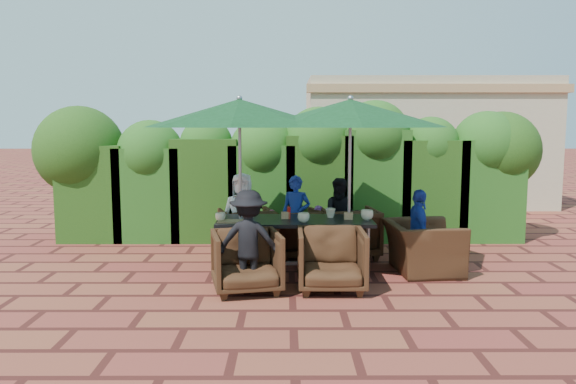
{
  "coord_description": "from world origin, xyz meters",
  "views": [
    {
      "loc": [
        -0.07,
        -7.72,
        2.07
      ],
      "look_at": [
        -0.05,
        0.4,
        1.09
      ],
      "focal_mm": 35.0,
      "sensor_mm": 36.0,
      "label": 1
    }
  ],
  "objects_px": {
    "umbrella_right": "(350,114)",
    "chair_end_right": "(423,239)",
    "umbrella_left": "(240,114)",
    "chair_far_mid": "(296,231)",
    "chair_far_right": "(350,230)",
    "chair_near_left": "(247,258)",
    "dining_table": "(295,224)",
    "chair_near_right": "(331,257)",
    "chair_far_left": "(247,230)"
  },
  "relations": [
    {
      "from": "umbrella_left",
      "to": "chair_near_right",
      "type": "height_order",
      "value": "umbrella_left"
    },
    {
      "from": "chair_end_right",
      "to": "dining_table",
      "type": "bearing_deg",
      "value": 85.4
    },
    {
      "from": "chair_far_right",
      "to": "chair_near_right",
      "type": "xyz_separation_m",
      "value": [
        -0.42,
        -1.77,
        -0.0
      ]
    },
    {
      "from": "chair_near_left",
      "to": "dining_table",
      "type": "bearing_deg",
      "value": 45.08
    },
    {
      "from": "umbrella_left",
      "to": "chair_end_right",
      "type": "bearing_deg",
      "value": 1.1
    },
    {
      "from": "chair_far_right",
      "to": "chair_near_left",
      "type": "bearing_deg",
      "value": 42.36
    },
    {
      "from": "chair_far_mid",
      "to": "chair_end_right",
      "type": "xyz_separation_m",
      "value": [
        1.77,
        -0.88,
        0.06
      ]
    },
    {
      "from": "dining_table",
      "to": "chair_near_left",
      "type": "height_order",
      "value": "chair_near_left"
    },
    {
      "from": "dining_table",
      "to": "chair_far_mid",
      "type": "bearing_deg",
      "value": 88.41
    },
    {
      "from": "chair_end_right",
      "to": "umbrella_left",
      "type": "bearing_deg",
      "value": 87.13
    },
    {
      "from": "umbrella_right",
      "to": "chair_near_left",
      "type": "relative_size",
      "value": 3.2
    },
    {
      "from": "dining_table",
      "to": "umbrella_left",
      "type": "xyz_separation_m",
      "value": [
        -0.75,
        -0.07,
        1.54
      ]
    },
    {
      "from": "dining_table",
      "to": "chair_far_right",
      "type": "xyz_separation_m",
      "value": [
        0.87,
        0.87,
        -0.25
      ]
    },
    {
      "from": "umbrella_left",
      "to": "chair_far_mid",
      "type": "xyz_separation_m",
      "value": [
        0.78,
        0.92,
        -1.8
      ]
    },
    {
      "from": "umbrella_right",
      "to": "chair_far_mid",
      "type": "bearing_deg",
      "value": 129.85
    },
    {
      "from": "chair_far_mid",
      "to": "chair_near_right",
      "type": "relative_size",
      "value": 0.97
    },
    {
      "from": "dining_table",
      "to": "chair_end_right",
      "type": "distance_m",
      "value": 1.81
    },
    {
      "from": "umbrella_right",
      "to": "chair_end_right",
      "type": "distance_m",
      "value": 2.03
    },
    {
      "from": "umbrella_left",
      "to": "chair_far_right",
      "type": "relative_size",
      "value": 3.05
    },
    {
      "from": "chair_far_right",
      "to": "chair_near_right",
      "type": "distance_m",
      "value": 1.82
    },
    {
      "from": "chair_end_right",
      "to": "chair_near_right",
      "type": "bearing_deg",
      "value": 118.87
    },
    {
      "from": "chair_near_left",
      "to": "chair_near_right",
      "type": "relative_size",
      "value": 0.98
    },
    {
      "from": "chair_far_left",
      "to": "chair_near_left",
      "type": "height_order",
      "value": "chair_near_left"
    },
    {
      "from": "chair_near_right",
      "to": "chair_end_right",
      "type": "distance_m",
      "value": 1.61
    },
    {
      "from": "chair_far_mid",
      "to": "chair_far_right",
      "type": "distance_m",
      "value": 0.85
    },
    {
      "from": "chair_far_mid",
      "to": "chair_near_right",
      "type": "bearing_deg",
      "value": 85.08
    },
    {
      "from": "umbrella_left",
      "to": "chair_end_right",
      "type": "distance_m",
      "value": 3.09
    },
    {
      "from": "chair_near_right",
      "to": "chair_end_right",
      "type": "bearing_deg",
      "value": 32.99
    },
    {
      "from": "umbrella_right",
      "to": "chair_far_mid",
      "type": "xyz_separation_m",
      "value": [
        -0.73,
        0.88,
        -1.8
      ]
    },
    {
      "from": "umbrella_left",
      "to": "chair_far_mid",
      "type": "bearing_deg",
      "value": 49.89
    },
    {
      "from": "dining_table",
      "to": "chair_end_right",
      "type": "relative_size",
      "value": 2.0
    },
    {
      "from": "umbrella_left",
      "to": "chair_far_left",
      "type": "xyz_separation_m",
      "value": [
        0.02,
        1.02,
        -1.8
      ]
    },
    {
      "from": "umbrella_right",
      "to": "chair_near_right",
      "type": "distance_m",
      "value": 2.01
    },
    {
      "from": "umbrella_left",
      "to": "chair_end_right",
      "type": "height_order",
      "value": "umbrella_left"
    },
    {
      "from": "chair_far_right",
      "to": "chair_end_right",
      "type": "relative_size",
      "value": 0.79
    },
    {
      "from": "chair_end_right",
      "to": "chair_far_mid",
      "type": "bearing_deg",
      "value": 59.78
    },
    {
      "from": "dining_table",
      "to": "chair_far_left",
      "type": "distance_m",
      "value": 1.23
    },
    {
      "from": "dining_table",
      "to": "umbrella_left",
      "type": "height_order",
      "value": "umbrella_left"
    },
    {
      "from": "umbrella_right",
      "to": "chair_far_mid",
      "type": "height_order",
      "value": "umbrella_right"
    },
    {
      "from": "chair_far_left",
      "to": "chair_near_right",
      "type": "distance_m",
      "value": 2.19
    },
    {
      "from": "dining_table",
      "to": "umbrella_right",
      "type": "relative_size",
      "value": 0.8
    },
    {
      "from": "umbrella_right",
      "to": "chair_far_mid",
      "type": "distance_m",
      "value": 2.13
    },
    {
      "from": "umbrella_right",
      "to": "chair_end_right",
      "type": "relative_size",
      "value": 2.49
    },
    {
      "from": "umbrella_right",
      "to": "chair_near_right",
      "type": "xyz_separation_m",
      "value": [
        -0.31,
        -0.87,
        -1.79
      ]
    },
    {
      "from": "umbrella_left",
      "to": "dining_table",
      "type": "bearing_deg",
      "value": 5.22
    },
    {
      "from": "umbrella_right",
      "to": "chair_far_mid",
      "type": "relative_size",
      "value": 3.25
    },
    {
      "from": "umbrella_left",
      "to": "umbrella_right",
      "type": "bearing_deg",
      "value": 1.84
    },
    {
      "from": "dining_table",
      "to": "chair_near_right",
      "type": "relative_size",
      "value": 2.52
    },
    {
      "from": "chair_far_left",
      "to": "chair_near_right",
      "type": "xyz_separation_m",
      "value": [
        1.18,
        -1.84,
        0.01
      ]
    },
    {
      "from": "umbrella_left",
      "to": "chair_far_left",
      "type": "relative_size",
      "value": 3.16
    }
  ]
}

